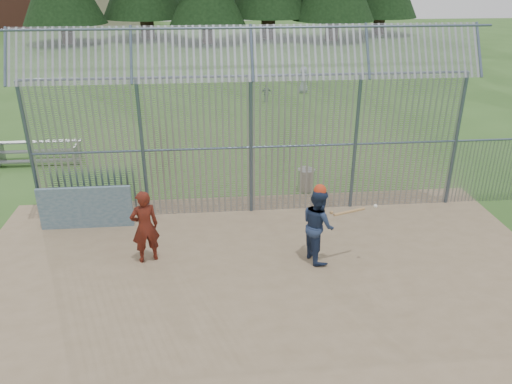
{
  "coord_description": "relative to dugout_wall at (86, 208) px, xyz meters",
  "views": [
    {
      "loc": [
        -1.11,
        -9.73,
        6.66
      ],
      "look_at": [
        0.0,
        2.0,
        1.3
      ],
      "focal_mm": 35.0,
      "sensor_mm": 36.0,
      "label": 1
    }
  ],
  "objects": [
    {
      "name": "batter",
      "position": [
        5.98,
        -2.2,
        0.33
      ],
      "size": [
        0.91,
        1.06,
        1.87
      ],
      "primitive_type": "imported",
      "rotation": [
        0.0,
        0.0,
        1.82
      ],
      "color": "#222F4F",
      "rests_on": "dirt_infield"
    },
    {
      "name": "backstop_fence",
      "position": [
        6.41,
        0.53,
        1.74
      ],
      "size": [
        20.09,
        0.81,
        5.3
      ],
      "color": "#47566B",
      "rests_on": "ground"
    },
    {
      "name": "dugout_wall",
      "position": [
        0.0,
        0.0,
        0.0
      ],
      "size": [
        2.5,
        0.12,
        1.2
      ],
      "primitive_type": "cube",
      "color": "#38566B",
      "rests_on": "dirt_infield"
    },
    {
      "name": "bg_kid_seated",
      "position": [
        6.52,
        13.47,
        -0.14
      ],
      "size": [
        0.58,
        0.26,
        0.97
      ],
      "primitive_type": "imported",
      "rotation": [
        0.0,
        0.0,
        3.19
      ],
      "color": "slate",
      "rests_on": "ground"
    },
    {
      "name": "bg_kid_standing",
      "position": [
        8.85,
        15.43,
        0.13
      ],
      "size": [
        0.84,
        0.68,
        1.49
      ],
      "primitive_type": "imported",
      "rotation": [
        0.0,
        0.0,
        3.47
      ],
      "color": "gray",
      "rests_on": "ground"
    },
    {
      "name": "dirt_infield",
      "position": [
        4.6,
        -3.4,
        -0.61
      ],
      "size": [
        14.0,
        10.0,
        0.02
      ],
      "primitive_type": "cube",
      "color": "#756047",
      "rests_on": "ground"
    },
    {
      "name": "bleacher",
      "position": [
        -2.84,
        5.3,
        -0.21
      ],
      "size": [
        3.0,
        0.95,
        0.72
      ],
      "color": "gray",
      "rests_on": "ground"
    },
    {
      "name": "onlooker",
      "position": [
        1.82,
        -1.88,
        0.33
      ],
      "size": [
        0.79,
        0.65,
        1.86
      ],
      "primitive_type": "imported",
      "rotation": [
        0.0,
        0.0,
        3.48
      ],
      "color": "maroon",
      "rests_on": "dirt_infield"
    },
    {
      "name": "trash_can",
      "position": [
        6.49,
        1.91,
        -0.24
      ],
      "size": [
        0.56,
        0.56,
        0.82
      ],
      "color": "gray",
      "rests_on": "ground"
    },
    {
      "name": "ground",
      "position": [
        4.6,
        -2.9,
        -0.62
      ],
      "size": [
        120.0,
        120.0,
        0.0
      ],
      "primitive_type": "plane",
      "color": "#2D511E",
      "rests_on": "ground"
    },
    {
      "name": "batting_gear",
      "position": [
        6.1,
        -2.23,
        1.17
      ],
      "size": [
        1.43,
        0.58,
        0.71
      ],
      "color": "#B93418",
      "rests_on": "ground"
    }
  ]
}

